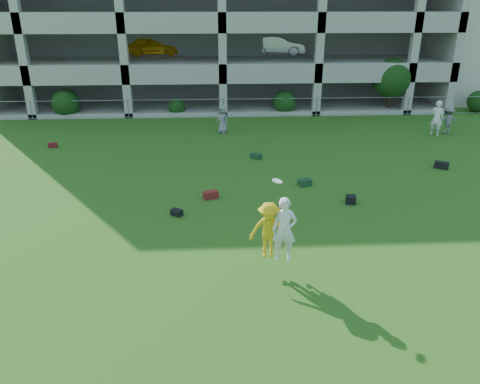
{
  "coord_description": "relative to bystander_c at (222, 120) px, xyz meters",
  "views": [
    {
      "loc": [
        -0.51,
        -10.55,
        7.01
      ],
      "look_at": [
        0.21,
        3.0,
        1.4
      ],
      "focal_mm": 35.0,
      "sensor_mm": 36.0,
      "label": 1
    }
  ],
  "objects": [
    {
      "name": "bag_red_a",
      "position": [
        -0.61,
        -9.36,
        -0.62
      ],
      "size": [
        0.62,
        0.46,
        0.28
      ],
      "primitive_type": "cube",
      "rotation": [
        0.0,
        0.0,
        0.32
      ],
      "color": "#561D0E",
      "rests_on": "ground"
    },
    {
      "name": "frisbee_contest",
      "position": [
        1.13,
        -14.62,
        0.53
      ],
      "size": [
        1.3,
        0.75,
        2.24
      ],
      "color": "yellow",
      "rests_on": "ground"
    },
    {
      "name": "bystander_c",
      "position": [
        0.0,
        0.0,
        0.0
      ],
      "size": [
        0.89,
        0.82,
        1.52
      ],
      "primitive_type": "imported",
      "rotation": [
        0.0,
        0.0,
        -0.62
      ],
      "color": "gray",
      "rests_on": "ground"
    },
    {
      "name": "bystander_e",
      "position": [
        11.77,
        -1.08,
        0.21
      ],
      "size": [
        0.84,
        0.81,
        1.93
      ],
      "primitive_type": "imported",
      "rotation": [
        0.0,
        0.0,
        2.42
      ],
      "color": "white",
      "rests_on": "ground"
    },
    {
      "name": "bystander_f",
      "position": [
        12.57,
        -0.85,
        0.01
      ],
      "size": [
        1.07,
        0.73,
        1.54
      ],
      "primitive_type": "imported",
      "rotation": [
        0.0,
        0.0,
        2.97
      ],
      "color": "slate",
      "rests_on": "ground"
    },
    {
      "name": "shrub_row",
      "position": [
        4.73,
        4.51,
        0.75
      ],
      "size": [
        34.38,
        2.52,
        3.5
      ],
      "color": "#163D11",
      "rests_on": "ground"
    },
    {
      "name": "ground",
      "position": [
        0.14,
        -15.19,
        -0.76
      ],
      "size": [
        100.0,
        100.0,
        0.0
      ],
      "primitive_type": "plane",
      "color": "#235114",
      "rests_on": "ground"
    },
    {
      "name": "bag_red_f",
      "position": [
        -8.7,
        -2.33,
        -0.64
      ],
      "size": [
        0.51,
        0.39,
        0.24
      ],
      "primitive_type": "cube",
      "rotation": [
        0.0,
        0.0,
        0.28
      ],
      "color": "#5E1B10",
      "rests_on": "ground"
    },
    {
      "name": "bag_black_b",
      "position": [
        -1.8,
        -10.82,
        -0.65
      ],
      "size": [
        0.47,
        0.44,
        0.22
      ],
      "primitive_type": "cube",
      "rotation": [
        0.0,
        0.0,
        -0.65
      ],
      "color": "black",
      "rests_on": "ground"
    },
    {
      "name": "fence",
      "position": [
        0.14,
        3.81,
        -0.15
      ],
      "size": [
        36.06,
        0.06,
        1.2
      ],
      "color": "gray",
      "rests_on": "ground"
    },
    {
      "name": "bag_green_g",
      "position": [
        1.51,
        -4.68,
        -0.64
      ],
      "size": [
        0.58,
        0.55,
        0.25
      ],
      "primitive_type": "cube",
      "rotation": [
        0.0,
        0.0,
        -0.68
      ],
      "color": "#123218",
      "rests_on": "ground"
    },
    {
      "name": "bag_green_c",
      "position": [
        3.19,
        -8.23,
        -0.63
      ],
      "size": [
        0.59,
        0.49,
        0.26
      ],
      "primitive_type": "cube",
      "rotation": [
        0.0,
        0.0,
        0.33
      ],
      "color": "black",
      "rests_on": "ground"
    },
    {
      "name": "bag_black_e",
      "position": [
        9.67,
        -6.51,
        -0.61
      ],
      "size": [
        0.67,
        0.56,
        0.3
      ],
      "primitive_type": "cube",
      "rotation": [
        0.0,
        0.0,
        -0.54
      ],
      "color": "black",
      "rests_on": "ground"
    },
    {
      "name": "parking_garage",
      "position": [
        0.14,
        12.51,
        5.25
      ],
      "size": [
        30.0,
        14.0,
        12.0
      ],
      "color": "#9E998C",
      "rests_on": "ground"
    },
    {
      "name": "crate_d",
      "position": [
        4.56,
        -10.11,
        -0.61
      ],
      "size": [
        0.41,
        0.41,
        0.3
      ],
      "primitive_type": "cube",
      "rotation": [
        0.0,
        0.0,
        -0.2
      ],
      "color": "black",
      "rests_on": "ground"
    }
  ]
}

